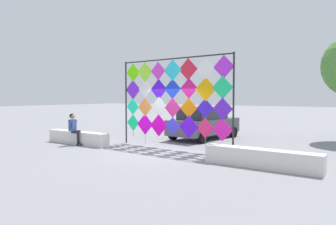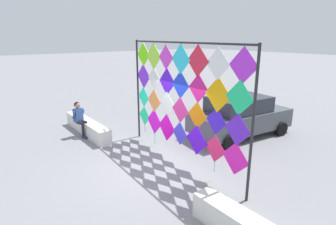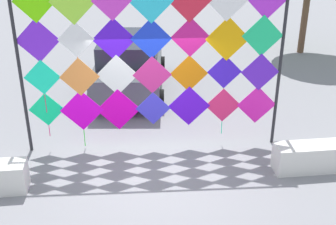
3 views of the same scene
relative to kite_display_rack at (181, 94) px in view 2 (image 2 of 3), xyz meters
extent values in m
plane|color=gray|center=(-0.10, -1.16, -2.23)|extent=(120.00, 120.00, 0.00)
cube|color=silver|center=(-4.34, -1.37, -1.94)|extent=(3.57, 0.49, 0.58)
cylinder|color=#232328|center=(-2.74, 0.15, -0.33)|extent=(0.07, 0.07, 3.79)
cylinder|color=#232328|center=(2.72, -0.15, -0.33)|extent=(0.07, 0.07, 3.79)
cylinder|color=#232328|center=(-0.01, 0.00, 1.52)|extent=(5.46, 0.36, 0.06)
cube|color=#0FEF91|center=(-2.30, 0.14, -1.25)|extent=(0.77, 0.05, 0.77)
cylinder|color=#E5166E|center=(-2.30, 0.15, -1.77)|extent=(0.02, 0.02, 0.27)
cube|color=#F207E7|center=(-1.55, 0.07, -1.28)|extent=(0.95, 0.06, 0.95)
cylinder|color=#16E520|center=(-1.54, 0.08, -1.96)|extent=(0.02, 0.02, 0.41)
cube|color=#EC05C1|center=(-0.76, 0.03, -1.29)|extent=(0.96, 0.07, 0.96)
cube|color=#3E36E4|center=(-0.01, -0.02, -1.28)|extent=(0.77, 0.05, 0.77)
cube|color=#560FED|center=(0.79, -0.04, -1.26)|extent=(0.93, 0.06, 0.93)
cube|color=#EF2669|center=(1.54, -0.07, -1.27)|extent=(0.79, 0.06, 0.79)
cylinder|color=#16E5A1|center=(1.54, -0.06, -1.82)|extent=(0.02, 0.02, 0.31)
cube|color=#EB1DB1|center=(2.29, -0.13, -1.27)|extent=(0.89, 0.06, 0.89)
cube|color=#16F7BB|center=(-2.30, 0.13, -0.51)|extent=(0.77, 0.05, 0.77)
cylinder|color=#E5164E|center=(-2.30, 0.14, -1.11)|extent=(0.02, 0.02, 0.43)
cube|color=orange|center=(-1.53, 0.07, -0.51)|extent=(0.84, 0.06, 0.84)
cylinder|color=#168DE5|center=(-1.53, 0.08, -1.09)|extent=(0.02, 0.02, 0.31)
cube|color=white|center=(-0.75, 0.04, -0.50)|extent=(0.89, 0.06, 0.89)
cube|color=#CD2881|center=(-0.01, -0.01, -0.51)|extent=(0.83, 0.06, 0.83)
cube|color=orange|center=(0.77, -0.03, -0.50)|extent=(0.82, 0.06, 0.82)
cylinder|color=#1683E5|center=(0.77, -0.02, -1.09)|extent=(0.02, 0.02, 0.36)
cube|color=#3A19D4|center=(1.53, -0.07, -0.49)|extent=(0.75, 0.05, 0.75)
cylinder|color=#C0E516|center=(1.53, -0.06, -1.03)|extent=(0.02, 0.02, 0.34)
cube|color=#581ECF|center=(2.29, -0.14, -0.50)|extent=(0.83, 0.06, 0.83)
cube|color=#7222EB|center=(-2.30, 0.15, 0.27)|extent=(0.91, 0.06, 0.91)
cylinder|color=#93E516|center=(-2.30, 0.16, -0.32)|extent=(0.02, 0.02, 0.26)
cube|color=white|center=(-1.54, 0.08, 0.29)|extent=(0.75, 0.05, 0.75)
cylinder|color=#E54F16|center=(-1.54, 0.08, -0.22)|extent=(0.02, 0.02, 0.27)
cube|color=#4B12E4|center=(-0.78, 0.06, 0.27)|extent=(0.90, 0.06, 0.90)
cube|color=#1836E1|center=(-0.02, -0.01, 0.27)|extent=(0.85, 0.06, 0.85)
cylinder|color=yellow|center=(-0.02, 0.00, -0.38)|extent=(0.02, 0.02, 0.47)
cube|color=#CF187F|center=(0.78, -0.04, 0.29)|extent=(0.83, 0.06, 0.83)
cylinder|color=#16E570|center=(0.79, -0.03, -0.33)|extent=(0.02, 0.02, 0.41)
cube|color=#F2A208|center=(1.55, -0.08, 0.24)|extent=(0.94, 0.06, 0.94)
cube|color=#1BCF7B|center=(2.28, -0.13, 0.29)|extent=(0.88, 0.06, 0.88)
cube|color=#6DF209|center=(-2.28, 0.14, 1.05)|extent=(0.85, 0.06, 0.85)
cube|color=#A0ED36|center=(-1.54, 0.07, 1.04)|extent=(0.92, 0.06, 0.92)
cube|color=#D936CF|center=(-0.79, 0.03, 1.05)|extent=(0.79, 0.06, 0.80)
cube|color=#28D2EF|center=(-0.01, -0.01, 1.04)|extent=(0.91, 0.06, 0.91)
cube|color=red|center=(0.75, -0.05, 1.04)|extent=(0.90, 0.06, 0.90)
cube|color=white|center=(1.51, -0.08, 1.03)|extent=(0.85, 0.06, 0.85)
cylinder|color=#16E5E1|center=(1.51, -0.07, 0.48)|extent=(0.02, 0.02, 0.26)
cube|color=#AF29DE|center=(2.32, -0.12, 1.05)|extent=(0.87, 0.06, 0.87)
cylinder|color=black|center=(-3.92, -1.71, -1.94)|extent=(0.11, 0.11, 0.58)
cylinder|color=black|center=(-4.07, -1.76, -1.62)|extent=(0.34, 0.23, 0.13)
cube|color=navy|center=(-3.86, -1.69, -2.18)|extent=(0.26, 0.18, 0.09)
cylinder|color=black|center=(-3.97, -1.55, -1.94)|extent=(0.11, 0.11, 0.58)
cylinder|color=black|center=(-4.12, -1.60, -1.62)|extent=(0.34, 0.23, 0.13)
cube|color=navy|center=(-3.92, -1.53, -2.18)|extent=(0.26, 0.18, 0.09)
cube|color=#334C8C|center=(-4.24, -1.74, -1.33)|extent=(0.31, 0.40, 0.52)
sphere|color=#A37556|center=(-4.24, -1.74, -0.93)|extent=(0.22, 0.22, 0.22)
sphere|color=black|center=(-4.26, -1.75, -0.91)|extent=(0.22, 0.22, 0.22)
cylinder|color=#334C8C|center=(-4.15, -1.94, -1.28)|extent=(0.19, 0.14, 0.31)
cylinder|color=#334C8C|center=(-4.30, -1.52, -1.28)|extent=(0.19, 0.14, 0.31)
cube|color=#4C5156|center=(-0.37, 3.50, -1.58)|extent=(2.28, 4.37, 0.75)
cube|color=#282D38|center=(-0.39, 3.35, -0.90)|extent=(1.85, 2.52, 0.60)
cylinder|color=black|center=(-1.09, 5.01, -1.95)|extent=(0.28, 0.58, 0.56)
cylinder|color=black|center=(0.69, 4.80, -1.95)|extent=(0.28, 0.58, 0.56)
cylinder|color=black|center=(-1.43, 2.19, -1.95)|extent=(0.28, 0.58, 0.56)
cylinder|color=black|center=(0.35, 1.98, -1.95)|extent=(0.28, 0.58, 0.56)
camera|label=1|loc=(7.10, -10.79, -0.03)|focal=33.25mm
camera|label=2|loc=(6.26, -5.35, 1.70)|focal=29.43mm
camera|label=3|loc=(-0.74, -8.72, 2.70)|focal=46.99mm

